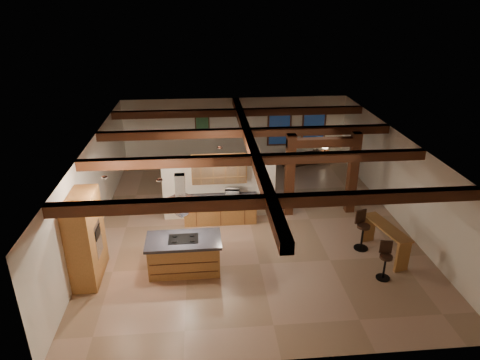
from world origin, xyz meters
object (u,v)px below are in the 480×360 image
object	(u,v)px
kitchen_island	(184,254)
sofa	(302,157)
dining_table	(243,186)
bar_counter	(386,236)

from	to	relation	value
kitchen_island	sofa	bearing A→B (deg)	56.93
dining_table	kitchen_island	bearing A→B (deg)	-96.54
dining_table	sofa	bearing A→B (deg)	62.49
sofa	bar_counter	size ratio (longest dim) A/B	1.08
kitchen_island	bar_counter	distance (m)	5.83
kitchen_island	sofa	xyz separation A→B (m)	(5.11, 7.84, -0.21)
kitchen_island	dining_table	bearing A→B (deg)	66.43
dining_table	bar_counter	world-z (taller)	bar_counter
kitchen_island	dining_table	size ratio (longest dim) A/B	1.08
dining_table	sofa	world-z (taller)	dining_table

